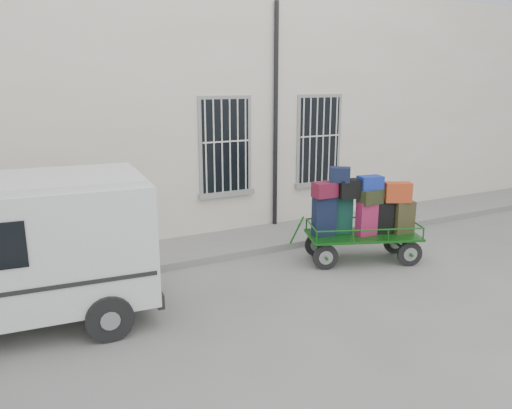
% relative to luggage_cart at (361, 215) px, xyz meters
% --- Properties ---
extents(ground, '(80.00, 80.00, 0.00)m').
position_rel_luggage_cart_xyz_m(ground, '(-1.38, -0.03, -1.03)').
color(ground, slate).
rests_on(ground, ground).
extents(building, '(24.00, 5.15, 6.00)m').
position_rel_luggage_cart_xyz_m(building, '(-1.38, 5.47, 1.97)').
color(building, beige).
rests_on(building, ground).
extents(sidewalk, '(24.00, 1.70, 0.15)m').
position_rel_luggage_cart_xyz_m(sidewalk, '(-1.38, 2.17, -0.95)').
color(sidewalk, slate).
rests_on(sidewalk, ground).
extents(luggage_cart, '(2.75, 1.82, 2.05)m').
position_rel_luggage_cart_xyz_m(luggage_cart, '(0.00, 0.00, 0.00)').
color(luggage_cart, black).
rests_on(luggage_cart, ground).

